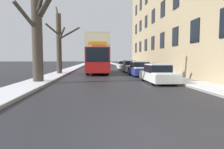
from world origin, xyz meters
TOP-DOWN VIEW (x-y plane):
  - ground_plane at (0.00, 0.00)m, footprint 320.00×320.00m
  - sidewalk_left at (-5.47, 53.00)m, footprint 2.04×130.00m
  - sidewalk_right at (5.47, 53.00)m, footprint 2.04×130.00m
  - terrace_facade_right at (10.98, 20.65)m, footprint 9.10×35.04m
  - bare_tree_left_0 at (-5.28, 10.50)m, footprint 2.99×1.94m
  - bare_tree_left_1 at (-5.29, 18.72)m, footprint 3.58×2.37m
  - double_decker_bus at (-1.05, 20.94)m, footprint 2.58×10.24m
  - parked_car_0 at (3.36, 10.28)m, footprint 1.74×4.52m
  - parked_car_1 at (3.36, 16.49)m, footprint 1.87×4.54m
  - parked_car_2 at (3.36, 22.97)m, footprint 1.69×4.56m
  - parked_car_3 at (3.36, 29.39)m, footprint 1.80×3.98m
  - oncoming_van at (-2.36, 41.85)m, footprint 2.06×5.18m
  - pedestrian_left_sidewalk at (-5.37, 19.69)m, footprint 0.40×0.40m

SIDE VIEW (x-z plane):
  - ground_plane at x=0.00m, z-range 0.00..0.00m
  - sidewalk_left at x=-5.47m, z-range 0.00..0.16m
  - sidewalk_right at x=5.47m, z-range 0.00..0.16m
  - parked_car_0 at x=3.36m, z-range -0.05..1.33m
  - parked_car_3 at x=3.36m, z-range -0.06..1.44m
  - parked_car_1 at x=3.36m, z-range -0.06..1.48m
  - parked_car_2 at x=3.36m, z-range -0.07..1.51m
  - pedestrian_left_sidewalk at x=-5.37m, z-range 0.09..1.92m
  - oncoming_van at x=-2.36m, z-range 0.10..2.28m
  - double_decker_bus at x=-1.05m, z-range 0.30..4.75m
  - bare_tree_left_1 at x=-5.29m, z-range -0.26..7.49m
  - bare_tree_left_0 at x=-5.28m, z-range -0.03..7.30m
  - terrace_facade_right at x=10.98m, z-range 0.00..17.80m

